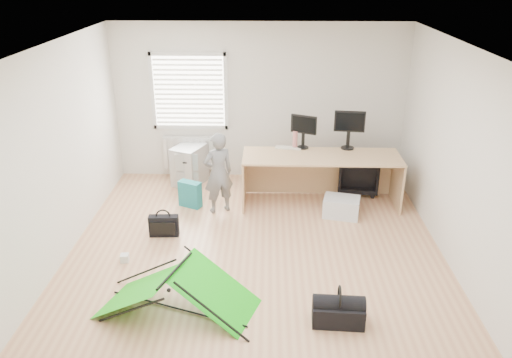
{
  "coord_description": "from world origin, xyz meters",
  "views": [
    {
      "loc": [
        0.15,
        -5.62,
        3.6
      ],
      "look_at": [
        0.0,
        0.4,
        0.95
      ],
      "focal_mm": 35.0,
      "sensor_mm": 36.0,
      "label": 1
    }
  ],
  "objects_px": {
    "monitor_left": "(303,136)",
    "office_chair": "(357,174)",
    "desk": "(320,180)",
    "person": "(218,173)",
    "duffel_bag": "(338,314)",
    "filing_cabinet": "(190,165)",
    "laptop_bag": "(164,226)",
    "monitor_right": "(348,135)",
    "thermos": "(295,140)",
    "kite": "(176,290)",
    "storage_crate": "(341,207)"
  },
  "relations": [
    {
      "from": "thermos",
      "to": "storage_crate",
      "type": "distance_m",
      "value": 1.31
    },
    {
      "from": "office_chair",
      "to": "duffel_bag",
      "type": "height_order",
      "value": "office_chair"
    },
    {
      "from": "filing_cabinet",
      "to": "monitor_left",
      "type": "height_order",
      "value": "monitor_left"
    },
    {
      "from": "filing_cabinet",
      "to": "duffel_bag",
      "type": "relative_size",
      "value": 1.23
    },
    {
      "from": "thermos",
      "to": "kite",
      "type": "distance_m",
      "value": 3.44
    },
    {
      "from": "filing_cabinet",
      "to": "monitor_left",
      "type": "xyz_separation_m",
      "value": [
        1.92,
        -0.44,
        0.69
      ]
    },
    {
      "from": "desk",
      "to": "monitor_right",
      "type": "xyz_separation_m",
      "value": [
        0.44,
        0.34,
        0.64
      ]
    },
    {
      "from": "desk",
      "to": "kite",
      "type": "bearing_deg",
      "value": -123.72
    },
    {
      "from": "office_chair",
      "to": "laptop_bag",
      "type": "height_order",
      "value": "office_chair"
    },
    {
      "from": "filing_cabinet",
      "to": "desk",
      "type": "bearing_deg",
      "value": 3.27
    },
    {
      "from": "filing_cabinet",
      "to": "monitor_left",
      "type": "relative_size",
      "value": 1.62
    },
    {
      "from": "monitor_right",
      "to": "monitor_left",
      "type": "bearing_deg",
      "value": -174.1
    },
    {
      "from": "monitor_left",
      "to": "duffel_bag",
      "type": "xyz_separation_m",
      "value": [
        0.21,
        -3.22,
        -0.91
      ]
    },
    {
      "from": "person",
      "to": "duffel_bag",
      "type": "height_order",
      "value": "person"
    },
    {
      "from": "monitor_left",
      "to": "kite",
      "type": "distance_m",
      "value": 3.5
    },
    {
      "from": "storage_crate",
      "to": "laptop_bag",
      "type": "relative_size",
      "value": 1.29
    },
    {
      "from": "desk",
      "to": "person",
      "type": "xyz_separation_m",
      "value": [
        -1.58,
        -0.28,
        0.22
      ]
    },
    {
      "from": "desk",
      "to": "storage_crate",
      "type": "relative_size",
      "value": 4.58
    },
    {
      "from": "thermos",
      "to": "monitor_left",
      "type": "bearing_deg",
      "value": -3.08
    },
    {
      "from": "monitor_right",
      "to": "laptop_bag",
      "type": "distance_m",
      "value": 3.2
    },
    {
      "from": "filing_cabinet",
      "to": "office_chair",
      "type": "distance_m",
      "value": 2.88
    },
    {
      "from": "monitor_left",
      "to": "kite",
      "type": "bearing_deg",
      "value": -93.2
    },
    {
      "from": "thermos",
      "to": "person",
      "type": "xyz_separation_m",
      "value": [
        -1.18,
        -0.63,
        -0.33
      ]
    },
    {
      "from": "monitor_left",
      "to": "desk",
      "type": "bearing_deg",
      "value": -27.58
    },
    {
      "from": "desk",
      "to": "person",
      "type": "height_order",
      "value": "person"
    },
    {
      "from": "desk",
      "to": "filing_cabinet",
      "type": "distance_m",
      "value": 2.33
    },
    {
      "from": "thermos",
      "to": "storage_crate",
      "type": "height_order",
      "value": "thermos"
    },
    {
      "from": "storage_crate",
      "to": "duffel_bag",
      "type": "distance_m",
      "value": 2.51
    },
    {
      "from": "office_chair",
      "to": "person",
      "type": "distance_m",
      "value": 2.41
    },
    {
      "from": "desk",
      "to": "duffel_bag",
      "type": "relative_size",
      "value": 4.41
    },
    {
      "from": "filing_cabinet",
      "to": "monitor_right",
      "type": "bearing_deg",
      "value": 13.29
    },
    {
      "from": "thermos",
      "to": "office_chair",
      "type": "bearing_deg",
      "value": 8.99
    },
    {
      "from": "thermos",
      "to": "duffel_bag",
      "type": "height_order",
      "value": "thermos"
    },
    {
      "from": "monitor_left",
      "to": "kite",
      "type": "height_order",
      "value": "monitor_left"
    },
    {
      "from": "monitor_left",
      "to": "office_chair",
      "type": "relative_size",
      "value": 0.63
    },
    {
      "from": "office_chair",
      "to": "storage_crate",
      "type": "bearing_deg",
      "value": 72.75
    },
    {
      "from": "kite",
      "to": "filing_cabinet",
      "type": "bearing_deg",
      "value": 115.58
    },
    {
      "from": "desk",
      "to": "storage_crate",
      "type": "distance_m",
      "value": 0.56
    },
    {
      "from": "kite",
      "to": "storage_crate",
      "type": "height_order",
      "value": "kite"
    },
    {
      "from": "monitor_left",
      "to": "person",
      "type": "relative_size",
      "value": 0.33
    },
    {
      "from": "laptop_bag",
      "to": "person",
      "type": "bearing_deg",
      "value": 45.22
    },
    {
      "from": "thermos",
      "to": "kite",
      "type": "relative_size",
      "value": 0.16
    },
    {
      "from": "monitor_right",
      "to": "duffel_bag",
      "type": "relative_size",
      "value": 0.86
    },
    {
      "from": "office_chair",
      "to": "duffel_bag",
      "type": "bearing_deg",
      "value": 83.02
    },
    {
      "from": "person",
      "to": "duffel_bag",
      "type": "relative_size",
      "value": 2.31
    },
    {
      "from": "desk",
      "to": "person",
      "type": "distance_m",
      "value": 1.62
    },
    {
      "from": "office_chair",
      "to": "laptop_bag",
      "type": "xyz_separation_m",
      "value": [
        -2.97,
        -1.58,
        -0.15
      ]
    },
    {
      "from": "monitor_left",
      "to": "laptop_bag",
      "type": "distance_m",
      "value": 2.61
    },
    {
      "from": "office_chair",
      "to": "kite",
      "type": "xyz_separation_m",
      "value": [
        -2.5,
        -3.22,
        -0.04
      ]
    },
    {
      "from": "laptop_bag",
      "to": "monitor_right",
      "type": "bearing_deg",
      "value": 24.57
    }
  ]
}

